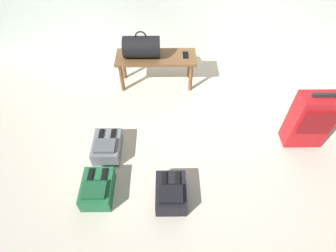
# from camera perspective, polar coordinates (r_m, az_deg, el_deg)

# --- Properties ---
(ground_plane) EXTENTS (6.60, 6.60, 0.00)m
(ground_plane) POSITION_cam_1_polar(r_m,az_deg,el_deg) (3.08, 7.26, -2.38)
(ground_plane) COLOR beige
(bench) EXTENTS (1.00, 0.36, 0.43)m
(bench) POSITION_cam_1_polar(r_m,az_deg,el_deg) (3.51, -2.54, 13.53)
(bench) COLOR brown
(bench) RESTS_ON ground
(duffel_bag_black) EXTENTS (0.44, 0.26, 0.34)m
(duffel_bag_black) POSITION_cam_1_polar(r_m,az_deg,el_deg) (3.41, -5.60, 16.22)
(duffel_bag_black) COLOR black
(duffel_bag_black) RESTS_ON bench
(cell_phone) EXTENTS (0.07, 0.14, 0.01)m
(cell_phone) POSITION_cam_1_polar(r_m,az_deg,el_deg) (3.49, 3.71, 14.69)
(cell_phone) COLOR black
(cell_phone) RESTS_ON bench
(suitcase_upright_red) EXTENTS (0.39, 0.23, 0.73)m
(suitcase_upright_red) POSITION_cam_1_polar(r_m,az_deg,el_deg) (3.08, 27.72, 1.08)
(suitcase_upright_red) COLOR red
(suitcase_upright_red) RESTS_ON ground
(backpack_dark) EXTENTS (0.28, 0.38, 0.21)m
(backpack_dark) POSITION_cam_1_polar(r_m,az_deg,el_deg) (2.57, 0.61, -13.87)
(backpack_dark) COLOR black
(backpack_dark) RESTS_ON ground
(backpack_grey) EXTENTS (0.28, 0.38, 0.21)m
(backpack_grey) POSITION_cam_1_polar(r_m,az_deg,el_deg) (2.93, -12.68, -4.25)
(backpack_grey) COLOR slate
(backpack_grey) RESTS_ON ground
(backpack_green) EXTENTS (0.28, 0.38, 0.21)m
(backpack_green) POSITION_cam_1_polar(r_m,az_deg,el_deg) (2.68, -14.64, -12.65)
(backpack_green) COLOR #1E6038
(backpack_green) RESTS_ON ground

